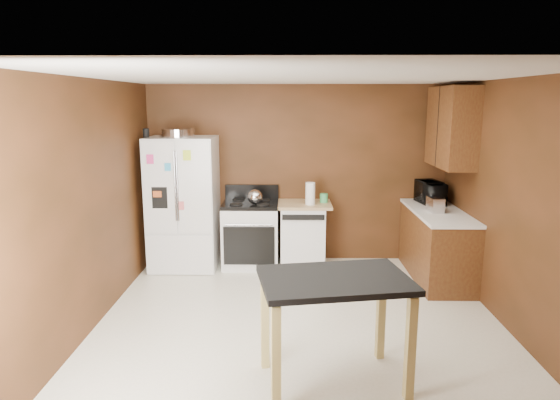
{
  "coord_description": "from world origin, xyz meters",
  "views": [
    {
      "loc": [
        -0.13,
        -4.78,
        2.29
      ],
      "look_at": [
        -0.22,
        0.85,
        1.15
      ],
      "focal_mm": 32.0,
      "sensor_mm": 36.0,
      "label": 1
    }
  ],
  "objects_px": {
    "paper_towel": "(310,194)",
    "refrigerator": "(184,203)",
    "microwave": "(430,193)",
    "gas_range": "(251,233)",
    "dishwasher": "(302,234)",
    "toaster": "(435,205)",
    "roasting_pan": "(178,133)",
    "island": "(334,294)",
    "pen_cup": "(146,133)",
    "green_canister": "(324,198)",
    "kettle": "(255,197)"
  },
  "relations": [
    {
      "from": "pen_cup",
      "to": "gas_range",
      "type": "height_order",
      "value": "pen_cup"
    },
    {
      "from": "gas_range",
      "to": "kettle",
      "type": "bearing_deg",
      "value": -59.28
    },
    {
      "from": "kettle",
      "to": "green_canister",
      "type": "distance_m",
      "value": 0.96
    },
    {
      "from": "refrigerator",
      "to": "gas_range",
      "type": "height_order",
      "value": "refrigerator"
    },
    {
      "from": "roasting_pan",
      "to": "green_canister",
      "type": "distance_m",
      "value": 2.16
    },
    {
      "from": "green_canister",
      "to": "dishwasher",
      "type": "relative_size",
      "value": 0.14
    },
    {
      "from": "toaster",
      "to": "refrigerator",
      "type": "bearing_deg",
      "value": 166.79
    },
    {
      "from": "roasting_pan",
      "to": "kettle",
      "type": "xyz_separation_m",
      "value": [
        1.01,
        -0.03,
        -0.85
      ]
    },
    {
      "from": "pen_cup",
      "to": "microwave",
      "type": "distance_m",
      "value": 3.89
    },
    {
      "from": "pen_cup",
      "to": "dishwasher",
      "type": "height_order",
      "value": "pen_cup"
    },
    {
      "from": "gas_range",
      "to": "refrigerator",
      "type": "bearing_deg",
      "value": -176.19
    },
    {
      "from": "microwave",
      "to": "gas_range",
      "type": "bearing_deg",
      "value": 80.87
    },
    {
      "from": "roasting_pan",
      "to": "green_canister",
      "type": "relative_size",
      "value": 3.6
    },
    {
      "from": "roasting_pan",
      "to": "pen_cup",
      "type": "bearing_deg",
      "value": -167.98
    },
    {
      "from": "toaster",
      "to": "dishwasher",
      "type": "bearing_deg",
      "value": 156.2
    },
    {
      "from": "paper_towel",
      "to": "refrigerator",
      "type": "distance_m",
      "value": 1.73
    },
    {
      "from": "roasting_pan",
      "to": "green_canister",
      "type": "bearing_deg",
      "value": 4.77
    },
    {
      "from": "green_canister",
      "to": "roasting_pan",
      "type": "bearing_deg",
      "value": -175.23
    },
    {
      "from": "gas_range",
      "to": "paper_towel",
      "type": "bearing_deg",
      "value": -5.49
    },
    {
      "from": "kettle",
      "to": "dishwasher",
      "type": "bearing_deg",
      "value": 12.37
    },
    {
      "from": "paper_towel",
      "to": "microwave",
      "type": "relative_size",
      "value": 0.61
    },
    {
      "from": "refrigerator",
      "to": "dishwasher",
      "type": "relative_size",
      "value": 2.02
    },
    {
      "from": "green_canister",
      "to": "toaster",
      "type": "relative_size",
      "value": 0.49
    },
    {
      "from": "toaster",
      "to": "paper_towel",
      "type": "bearing_deg",
      "value": 158.52
    },
    {
      "from": "paper_towel",
      "to": "dishwasher",
      "type": "xyz_separation_m",
      "value": [
        -0.1,
        0.1,
        -0.59
      ]
    },
    {
      "from": "green_canister",
      "to": "toaster",
      "type": "distance_m",
      "value": 1.49
    },
    {
      "from": "refrigerator",
      "to": "roasting_pan",
      "type": "bearing_deg",
      "value": -140.99
    },
    {
      "from": "kettle",
      "to": "island",
      "type": "relative_size",
      "value": 0.16
    },
    {
      "from": "island",
      "to": "refrigerator",
      "type": "bearing_deg",
      "value": 121.9
    },
    {
      "from": "refrigerator",
      "to": "pen_cup",
      "type": "bearing_deg",
      "value": -165.58
    },
    {
      "from": "refrigerator",
      "to": "paper_towel",
      "type": "bearing_deg",
      "value": -0.59
    },
    {
      "from": "roasting_pan",
      "to": "gas_range",
      "type": "height_order",
      "value": "roasting_pan"
    },
    {
      "from": "gas_range",
      "to": "island",
      "type": "distance_m",
      "value": 3.1
    },
    {
      "from": "microwave",
      "to": "island",
      "type": "relative_size",
      "value": 0.38
    },
    {
      "from": "island",
      "to": "green_canister",
      "type": "bearing_deg",
      "value": 87.64
    },
    {
      "from": "roasting_pan",
      "to": "kettle",
      "type": "distance_m",
      "value": 1.32
    },
    {
      "from": "refrigerator",
      "to": "gas_range",
      "type": "bearing_deg",
      "value": 3.81
    },
    {
      "from": "refrigerator",
      "to": "kettle",
      "type": "bearing_deg",
      "value": -3.36
    },
    {
      "from": "green_canister",
      "to": "microwave",
      "type": "xyz_separation_m",
      "value": [
        1.44,
        -0.09,
        0.09
      ]
    },
    {
      "from": "roasting_pan",
      "to": "island",
      "type": "distance_m",
      "value": 3.57
    },
    {
      "from": "kettle",
      "to": "toaster",
      "type": "relative_size",
      "value": 0.81
    },
    {
      "from": "pen_cup",
      "to": "island",
      "type": "xyz_separation_m",
      "value": [
        2.23,
        -2.78,
        -1.1
      ]
    },
    {
      "from": "pen_cup",
      "to": "microwave",
      "type": "bearing_deg",
      "value": 2.35
    },
    {
      "from": "pen_cup",
      "to": "refrigerator",
      "type": "distance_m",
      "value": 1.06
    },
    {
      "from": "paper_towel",
      "to": "island",
      "type": "relative_size",
      "value": 0.23
    },
    {
      "from": "roasting_pan",
      "to": "island",
      "type": "bearing_deg",
      "value": -57.41
    },
    {
      "from": "roasting_pan",
      "to": "toaster",
      "type": "bearing_deg",
      "value": -7.83
    },
    {
      "from": "microwave",
      "to": "gas_range",
      "type": "height_order",
      "value": "microwave"
    },
    {
      "from": "gas_range",
      "to": "dishwasher",
      "type": "xyz_separation_m",
      "value": [
        0.72,
        0.02,
        -0.01
      ]
    },
    {
      "from": "paper_towel",
      "to": "green_canister",
      "type": "bearing_deg",
      "value": 38.41
    }
  ]
}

